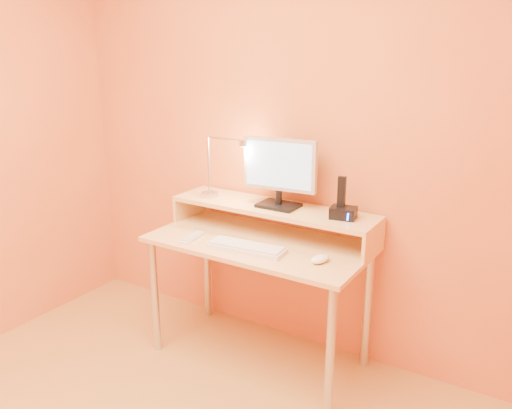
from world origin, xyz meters
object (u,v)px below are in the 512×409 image
Objects in this scene: remote_control at (192,238)px; mouse at (320,259)px; keyboard at (246,248)px; lamp_base at (210,194)px; monitor_panel at (280,164)px; phone_dock at (343,213)px.

mouse is at bearing -1.68° from remote_control.
keyboard is 3.62× the size of mouse.
remote_control is at bearing -72.09° from lamp_base.
monitor_panel is 0.51m from lamp_base.
lamp_base is 0.53m from keyboard.
lamp_base reaches higher than remote_control.
keyboard is at bearing -152.81° from phone_dock.
mouse is 0.73m from remote_control.
mouse is at bearing -101.74° from phone_dock.
remote_control is (-0.34, -0.03, -0.00)m from keyboard.
monitor_panel is at bearing 81.34° from keyboard.
mouse is at bearing -39.97° from monitor_panel.
mouse is 0.61× the size of remote_control.
remote_control is (0.09, -0.29, -0.16)m from lamp_base.
phone_dock is at bearing 102.31° from mouse.
remote_control is at bearing 179.55° from keyboard.
lamp_base is at bearing -179.92° from mouse.
monitor_panel is at bearing 160.24° from mouse.
lamp_base is 0.24× the size of keyboard.
monitor_panel is at bearing 169.22° from phone_dock.
mouse is (-0.01, -0.25, -0.17)m from phone_dock.
keyboard reaches higher than remote_control.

